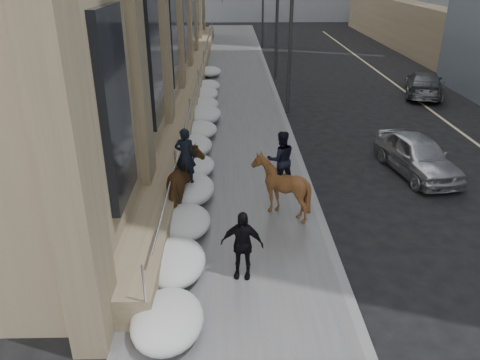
% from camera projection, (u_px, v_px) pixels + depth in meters
% --- Properties ---
extents(ground, '(140.00, 140.00, 0.00)m').
position_uv_depth(ground, '(235.00, 276.00, 11.58)').
color(ground, black).
rests_on(ground, ground).
extents(sidewalk, '(5.00, 80.00, 0.12)m').
position_uv_depth(sidewalk, '(232.00, 137.00, 20.61)').
color(sidewalk, '#4F4F51').
rests_on(sidewalk, ground).
extents(curb, '(0.24, 80.00, 0.12)m').
position_uv_depth(curb, '(291.00, 137.00, 20.66)').
color(curb, slate).
rests_on(curb, ground).
extents(lane_line, '(0.15, 70.00, 0.01)m').
position_uv_depth(lane_line, '(467.00, 137.00, 20.85)').
color(lane_line, '#BFB78C').
rests_on(lane_line, ground).
extents(streetlight_mid, '(1.71, 0.24, 8.00)m').
position_uv_depth(streetlight_mid, '(288.00, 19.00, 22.38)').
color(streetlight_mid, '#2D2D30').
rests_on(streetlight_mid, ground).
extents(traffic_signal, '(4.10, 0.22, 6.00)m').
position_uv_depth(traffic_signal, '(263.00, 15.00, 29.86)').
color(traffic_signal, '#2D2D30').
rests_on(traffic_signal, ground).
extents(snow_bank, '(1.70, 18.10, 0.76)m').
position_uv_depth(snow_bank, '(197.00, 144.00, 18.70)').
color(snow_bank, silver).
rests_on(snow_bank, sidewalk).
extents(mounted_horse_left, '(1.14, 2.21, 2.57)m').
position_uv_depth(mounted_horse_left, '(185.00, 179.00, 14.12)').
color(mounted_horse_left, '#482D15').
rests_on(mounted_horse_left, sidewalk).
extents(mounted_horse_right, '(1.70, 1.86, 2.57)m').
position_uv_depth(mounted_horse_right, '(280.00, 181.00, 13.87)').
color(mounted_horse_right, '#513017').
rests_on(mounted_horse_right, sidewalk).
extents(pedestrian, '(1.08, 0.57, 1.75)m').
position_uv_depth(pedestrian, '(242.00, 245.00, 11.06)').
color(pedestrian, black).
rests_on(pedestrian, sidewalk).
extents(car_silver, '(2.34, 4.43, 1.43)m').
position_uv_depth(car_silver, '(417.00, 155.00, 16.96)').
color(car_silver, '#B3B5BC').
rests_on(car_silver, ground).
extents(car_grey, '(3.40, 5.21, 1.40)m').
position_uv_depth(car_grey, '(424.00, 84.00, 26.97)').
color(car_grey, '#4D5054').
rests_on(car_grey, ground).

